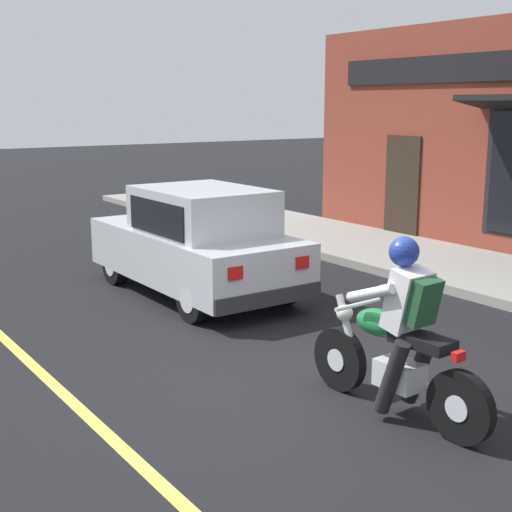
# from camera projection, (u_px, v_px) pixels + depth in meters

# --- Properties ---
(ground_plane) EXTENTS (80.00, 80.00, 0.00)m
(ground_plane) POSITION_uv_depth(u_px,v_px,m) (279.00, 387.00, 6.97)
(ground_plane) COLOR black
(sidewalk_curb) EXTENTS (2.60, 22.00, 0.14)m
(sidewalk_curb) POSITION_uv_depth(u_px,v_px,m) (424.00, 260.00, 12.36)
(sidewalk_curb) COLOR gray
(sidewalk_curb) RESTS_ON ground
(lane_stripe) EXTENTS (0.12, 19.80, 0.01)m
(lane_stripe) POSITION_uv_depth(u_px,v_px,m) (5.00, 339.00, 8.38)
(lane_stripe) COLOR #D1C64C
(lane_stripe) RESTS_ON ground
(motorcycle_with_rider) EXTENTS (0.57, 2.02, 1.62)m
(motorcycle_with_rider) POSITION_uv_depth(u_px,v_px,m) (399.00, 342.00, 6.22)
(motorcycle_with_rider) COLOR black
(motorcycle_with_rider) RESTS_ON ground
(car_hatchback) EXTENTS (1.64, 3.78, 1.57)m
(car_hatchback) POSITION_uv_depth(u_px,v_px,m) (197.00, 243.00, 10.21)
(car_hatchback) COLOR black
(car_hatchback) RESTS_ON ground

